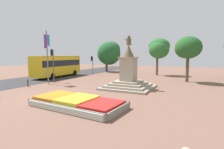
% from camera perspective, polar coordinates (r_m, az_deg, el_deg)
% --- Properties ---
extents(ground_plane, '(91.23, 91.23, 0.00)m').
position_cam_1_polar(ground_plane, '(15.26, -18.52, -7.08)').
color(ground_plane, brown).
extents(flower_planter, '(6.60, 3.43, 0.62)m').
position_cam_1_polar(flower_planter, '(12.10, -11.59, -9.00)').
color(flower_planter, '#38281C').
rests_on(flower_planter, ground_plane).
extents(statue_monument, '(4.94, 4.94, 5.47)m').
position_cam_1_polar(statue_monument, '(18.38, 5.40, -1.03)').
color(statue_monument, gray).
rests_on(statue_monument, ground_plane).
extents(traffic_light_mid_block, '(0.42, 0.31, 4.20)m').
position_cam_1_polar(traffic_light_mid_block, '(23.54, -18.77, 4.65)').
color(traffic_light_mid_block, '#4C5156').
rests_on(traffic_light_mid_block, ground_plane).
extents(traffic_light_far_corner, '(0.41, 0.29, 3.28)m').
position_cam_1_polar(traffic_light_far_corner, '(31.20, -6.46, 4.15)').
color(traffic_light_far_corner, slate).
rests_on(traffic_light_far_corner, ground_plane).
extents(banner_pole, '(0.14, 1.07, 6.32)m').
position_cam_1_polar(banner_pole, '(22.18, -20.38, 5.97)').
color(banner_pole, slate).
rests_on(banner_pole, ground_plane).
extents(city_bus, '(2.94, 9.17, 3.35)m').
position_cam_1_polar(city_bus, '(29.22, -17.42, 3.00)').
color(city_bus, gold).
rests_on(city_bus, ground_plane).
extents(kerb_bollard_north, '(0.14, 0.14, 0.81)m').
position_cam_1_polar(kerb_bollard_north, '(21.50, -25.80, -2.42)').
color(kerb_bollard_north, '#2D2D33').
rests_on(kerb_bollard_north, ground_plane).
extents(park_tree_far_left, '(3.30, 3.22, 5.82)m').
position_cam_1_polar(park_tree_far_left, '(24.33, 23.42, 7.90)').
color(park_tree_far_left, brown).
rests_on(park_tree_far_left, ground_plane).
extents(park_tree_far_right, '(4.89, 5.49, 6.43)m').
position_cam_1_polar(park_tree_far_right, '(37.18, -0.79, 7.32)').
color(park_tree_far_right, brown).
rests_on(park_tree_far_right, ground_plane).
extents(park_tree_street_side, '(3.62, 3.69, 6.39)m').
position_cam_1_polar(park_tree_street_side, '(31.31, 15.09, 8.34)').
color(park_tree_street_side, brown).
rests_on(park_tree_street_side, ground_plane).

